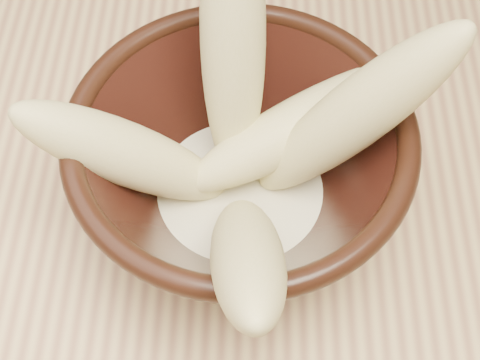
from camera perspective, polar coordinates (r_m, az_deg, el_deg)
bowl at (r=0.42m, az=0.00°, el=0.70°), size 0.21×0.21×0.11m
milk_puddle at (r=0.44m, az=-0.00°, el=-1.25°), size 0.12×0.12×0.02m
banana_upright at (r=0.39m, az=-0.60°, el=11.49°), size 0.04×0.10×0.19m
banana_left at (r=0.40m, az=-9.64°, el=2.20°), size 0.14×0.05×0.12m
banana_right at (r=0.38m, az=9.51°, el=5.32°), size 0.13×0.04×0.17m
banana_across at (r=0.42m, az=5.43°, el=4.70°), size 0.17×0.11×0.08m
banana_front at (r=0.35m, az=0.57°, el=-6.40°), size 0.05×0.15×0.15m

